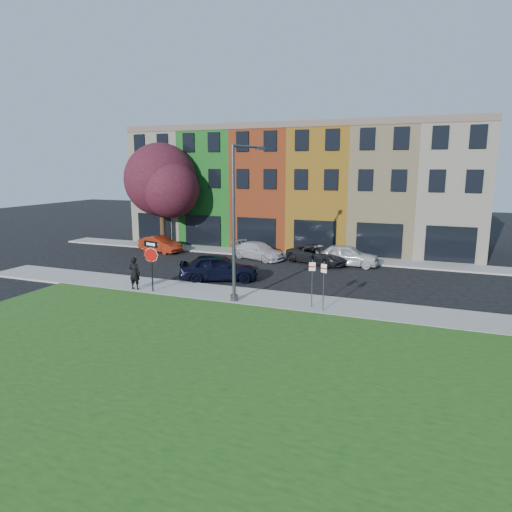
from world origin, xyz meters
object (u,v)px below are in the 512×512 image
at_px(street_lamp, 236,224).
at_px(sedan_near, 219,267).
at_px(man, 135,273).
at_px(stop_sign, 151,256).

bearing_deg(street_lamp, sedan_near, 146.18).
bearing_deg(man, stop_sign, 176.42).
bearing_deg(street_lamp, man, -159.34).
xyz_separation_m(man, street_lamp, (6.26, 0.20, 3.09)).
relative_size(man, street_lamp, 0.23).
xyz_separation_m(man, sedan_near, (3.39, 3.97, -0.22)).
bearing_deg(stop_sign, sedan_near, 75.81).
height_order(man, street_lamp, street_lamp).
relative_size(sedan_near, street_lamp, 0.66).
height_order(man, sedan_near, man).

